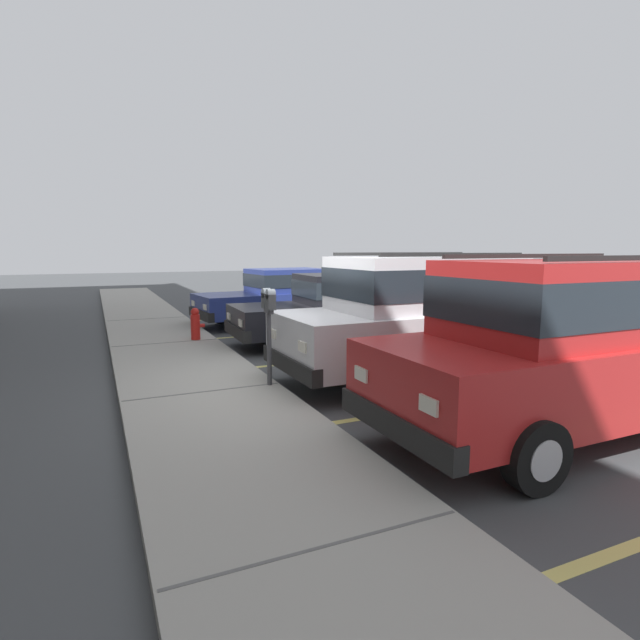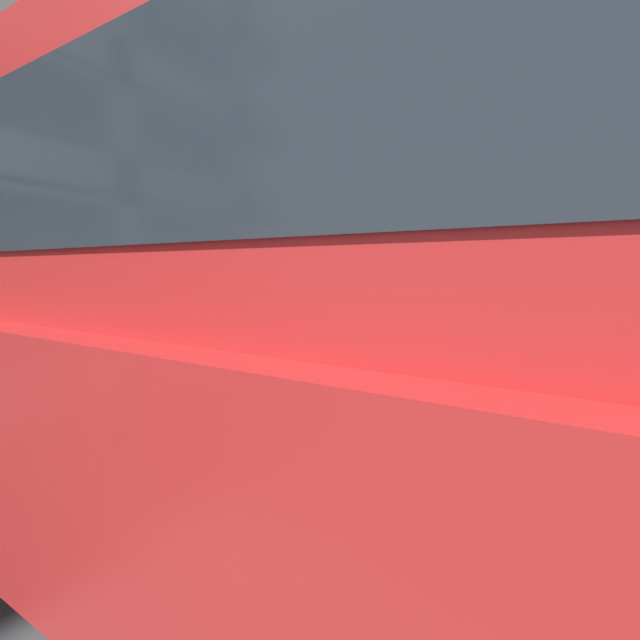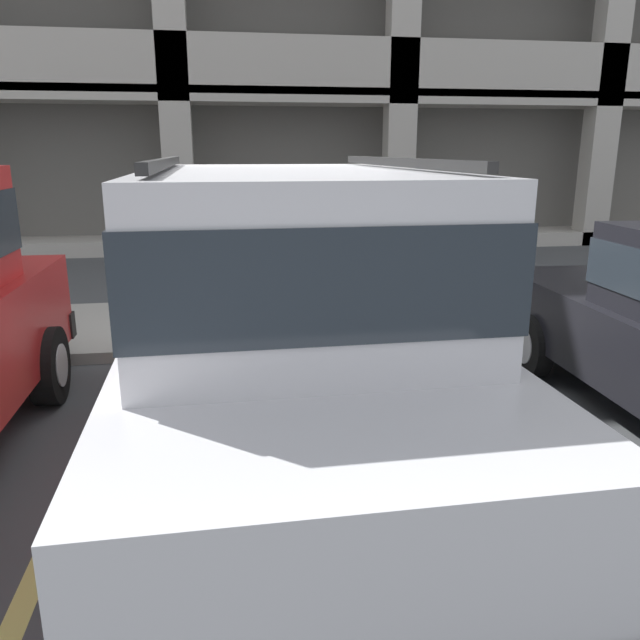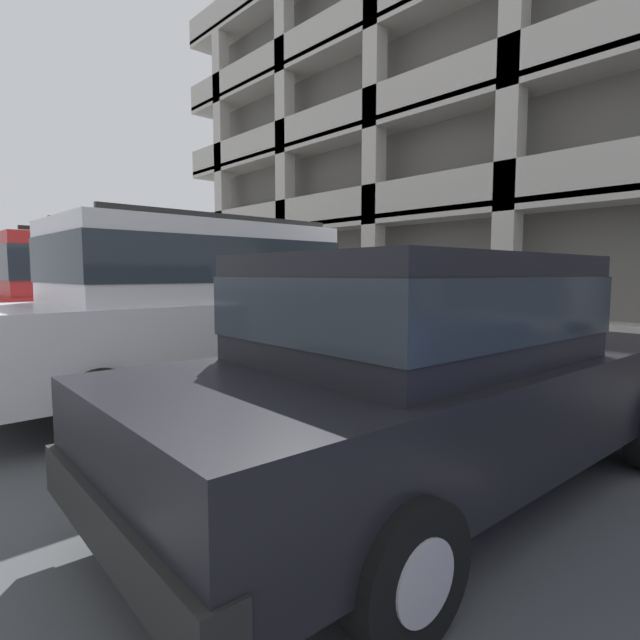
% 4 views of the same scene
% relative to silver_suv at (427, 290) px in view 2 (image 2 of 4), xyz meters
% --- Properties ---
extents(ground_plane, '(80.00, 80.00, 0.10)m').
position_rel_silver_suv_xyz_m(ground_plane, '(0.19, 2.23, -1.14)').
color(ground_plane, '#444749').
extents(sidewalk, '(40.00, 2.20, 0.12)m').
position_rel_silver_suv_xyz_m(sidewalk, '(0.19, 3.53, -1.03)').
color(sidewalk, '#9E9B93').
rests_on(sidewalk, ground_plane).
extents(parking_stall_lines, '(12.75, 4.80, 0.01)m').
position_rel_silver_suv_xyz_m(parking_stall_lines, '(1.77, 0.83, -1.08)').
color(parking_stall_lines, '#DBD16B').
rests_on(parking_stall_lines, ground_plane).
extents(silver_suv, '(2.08, 4.81, 2.03)m').
position_rel_silver_suv_xyz_m(silver_suv, '(0.00, 0.00, 0.00)').
color(silver_suv, silver).
rests_on(silver_suv, ground_plane).
extents(red_sedan, '(2.04, 4.79, 2.03)m').
position_rel_silver_suv_xyz_m(red_sedan, '(-2.76, -0.02, 0.00)').
color(red_sedan, red).
rests_on(red_sedan, ground_plane).
extents(dark_hatchback, '(1.94, 4.53, 1.54)m').
position_rel_silver_suv_xyz_m(dark_hatchback, '(3.25, -0.05, -0.27)').
color(dark_hatchback, black).
rests_on(dark_hatchback, ground_plane).
extents(blue_coupe, '(2.16, 4.63, 1.54)m').
position_rel_silver_suv_xyz_m(blue_coupe, '(6.50, 0.11, -0.27)').
color(blue_coupe, navy).
rests_on(blue_coupe, ground_plane).
extents(parking_meter_near, '(0.35, 0.12, 1.41)m').
position_rel_silver_suv_xyz_m(parking_meter_near, '(0.16, 2.58, 0.09)').
color(parking_meter_near, '#47474C').
rests_on(parking_meter_near, sidewalk).
extents(fire_hydrant, '(0.30, 0.30, 0.70)m').
position_rel_silver_suv_xyz_m(fire_hydrant, '(4.33, 2.87, -0.62)').
color(fire_hydrant, red).
rests_on(fire_hydrant, sidewalk).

